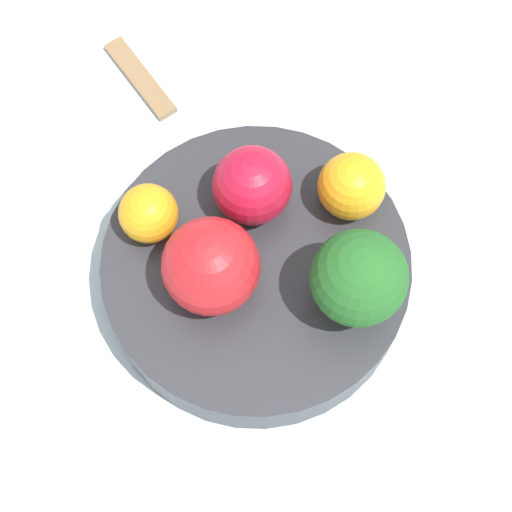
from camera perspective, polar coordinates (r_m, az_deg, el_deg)
The scene contains 9 objects.
ground_plane at distance 0.63m, azimuth 0.00°, elevation -2.39°, with size 6.00×6.00×0.00m, color gray.
table_surface at distance 0.63m, azimuth 0.00°, elevation -2.08°, with size 1.20×1.20×0.02m.
bowl at distance 0.60m, azimuth 0.00°, elevation -1.09°, with size 0.21×0.21×0.04m.
broccoli at distance 0.53m, azimuth 6.87°, elevation -1.52°, with size 0.06×0.06×0.07m.
apple_red at distance 0.54m, azimuth -3.03°, elevation -0.68°, with size 0.06×0.06×0.06m.
apple_green at distance 0.57m, azimuth -0.26°, elevation 4.72°, with size 0.05×0.05×0.05m.
orange_front at distance 0.58m, azimuth 6.38°, elevation 4.64°, with size 0.05×0.05×0.05m.
orange_back at distance 0.57m, azimuth -7.18°, elevation 2.83°, with size 0.04×0.04×0.04m.
spoon at distance 0.70m, azimuth -7.73°, elevation 11.67°, with size 0.07×0.07×0.01m.
Camera 1 is at (-0.21, -0.03, 0.60)m, focal length 60.00 mm.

